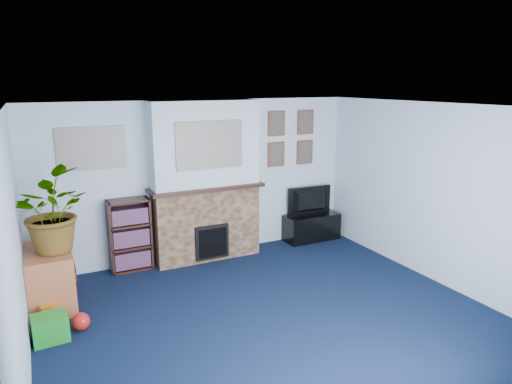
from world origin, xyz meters
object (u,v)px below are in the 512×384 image
bookshelf (130,236)px  tv_stand (311,227)px  television (311,201)px  sideboard (50,278)px

bookshelf → tv_stand: bearing=-1.4°
television → sideboard: 4.20m
tv_stand → bookshelf: bearing=178.6°
bookshelf → sideboard: bearing=-148.5°
television → bookshelf: size_ratio=0.77×
television → sideboard: bearing=12.0°
television → sideboard: television is taller
tv_stand → sideboard: (-4.14, -0.60, 0.12)m
television → bookshelf: bookshelf is taller
bookshelf → sideboard: bookshelf is taller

